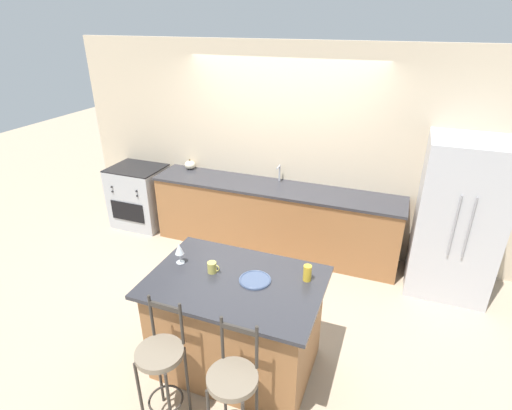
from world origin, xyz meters
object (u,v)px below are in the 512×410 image
object	(u,v)px
wine_glass	(179,249)
bar_stool_far	(233,390)
coffee_mug	(212,267)
tumbler_cup	(307,273)
refrigerator	(457,218)
oven_range	(140,196)
dinner_plate	(255,280)
pumpkin_decoration	(190,165)
bar_stool_near	(162,364)

from	to	relation	value
wine_glass	bar_stool_far	bearing A→B (deg)	-42.93
coffee_mug	tumbler_cup	world-z (taller)	tumbler_cup
refrigerator	tumbler_cup	distance (m)	2.18
oven_range	dinner_plate	world-z (taller)	dinner_plate
refrigerator	oven_range	distance (m)	4.35
refrigerator	pumpkin_decoration	bearing A→B (deg)	175.57
refrigerator	dinner_plate	distance (m)	2.56
bar_stool_far	bar_stool_near	bearing A→B (deg)	178.35
dinner_plate	refrigerator	bearing A→B (deg)	49.12
coffee_mug	dinner_plate	bearing A→B (deg)	2.56
bar_stool_far	wine_glass	world-z (taller)	wine_glass
bar_stool_near	refrigerator	bearing A→B (deg)	51.81
bar_stool_far	wine_glass	bearing A→B (deg)	137.07
bar_stool_near	wine_glass	bearing A→B (deg)	108.99
oven_range	bar_stool_near	distance (m)	3.54
wine_glass	pumpkin_decoration	world-z (taller)	wine_glass
wine_glass	tumbler_cup	xyz separation A→B (m)	(1.13, 0.15, -0.07)
coffee_mug	tumbler_cup	size ratio (longest dim) A/B	0.79
oven_range	coffee_mug	bearing A→B (deg)	-41.65
bar_stool_near	tumbler_cup	distance (m)	1.34
bar_stool_near	tumbler_cup	bearing A→B (deg)	47.49
bar_stool_near	pumpkin_decoration	world-z (taller)	bar_stool_near
bar_stool_near	wine_glass	size ratio (longest dim) A/B	5.66
pumpkin_decoration	dinner_plate	bearing A→B (deg)	-49.90
oven_range	bar_stool_far	size ratio (longest dim) A/B	0.83
dinner_plate	wine_glass	size ratio (longest dim) A/B	1.38
dinner_plate	oven_range	bearing A→B (deg)	143.03
dinner_plate	pumpkin_decoration	xyz separation A→B (m)	(-1.86, 2.21, 0.04)
wine_glass	coffee_mug	size ratio (longest dim) A/B	1.74
oven_range	wine_glass	xyz separation A→B (m)	(1.93, -1.98, 0.62)
refrigerator	tumbler_cup	size ratio (longest dim) A/B	12.82
bar_stool_near	pumpkin_decoration	xyz separation A→B (m)	(-1.41, 2.98, 0.40)
refrigerator	bar_stool_near	world-z (taller)	refrigerator
dinner_plate	bar_stool_near	bearing A→B (deg)	-120.47
dinner_plate	tumbler_cup	world-z (taller)	tumbler_cup
bar_stool_far	tumbler_cup	world-z (taller)	bar_stool_far
refrigerator	oven_range	world-z (taller)	refrigerator
oven_range	bar_stool_near	xyz separation A→B (m)	(2.20, -2.77, 0.13)
wine_glass	refrigerator	bearing A→B (deg)	38.66
dinner_plate	pumpkin_decoration	distance (m)	2.89
dinner_plate	wine_glass	world-z (taller)	wine_glass
refrigerator	pumpkin_decoration	xyz separation A→B (m)	(-3.54, 0.27, 0.09)
refrigerator	bar_stool_far	xyz separation A→B (m)	(-1.54, -2.72, -0.31)
refrigerator	bar_stool_near	xyz separation A→B (m)	(-2.13, -2.71, -0.31)
wine_glass	coffee_mug	distance (m)	0.35
oven_range	tumbler_cup	bearing A→B (deg)	-30.96
wine_glass	pumpkin_decoration	bearing A→B (deg)	117.38
refrigerator	wine_glass	distance (m)	3.08
bar_stool_near	coffee_mug	bearing A→B (deg)	85.00
refrigerator	coffee_mug	size ratio (longest dim) A/B	16.14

